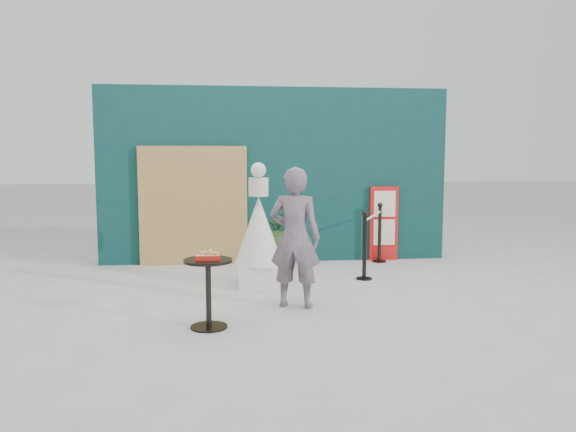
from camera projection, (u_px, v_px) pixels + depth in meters
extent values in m
plane|color=#ADAAA5|center=(299.00, 309.00, 6.79)|extent=(60.00, 60.00, 0.00)
cube|color=#0B3130|center=(275.00, 175.00, 9.74)|extent=(6.00, 0.30, 3.00)
cube|color=tan|center=(193.00, 206.00, 9.43)|extent=(1.80, 0.08, 2.00)
imported|color=slate|center=(295.00, 238.00, 6.80)|extent=(0.72, 0.59, 1.71)
cube|color=red|center=(384.00, 223.00, 9.86)|extent=(0.50, 0.06, 1.30)
cube|color=beige|center=(385.00, 204.00, 9.79)|extent=(0.38, 0.02, 0.45)
cube|color=beige|center=(384.00, 232.00, 9.84)|extent=(0.38, 0.02, 0.45)
cube|color=red|center=(384.00, 252.00, 9.88)|extent=(0.38, 0.02, 0.18)
cube|color=silver|center=(259.00, 275.00, 7.96)|extent=(0.59, 0.59, 0.32)
cone|color=silver|center=(259.00, 230.00, 7.89)|extent=(0.68, 0.68, 0.96)
cylinder|color=silver|center=(258.00, 187.00, 7.82)|extent=(0.28, 0.28, 0.26)
sphere|color=beige|center=(258.00, 170.00, 7.80)|extent=(0.21, 0.21, 0.21)
cylinder|color=black|center=(209.00, 327.00, 6.05)|extent=(0.40, 0.40, 0.02)
cylinder|color=black|center=(209.00, 295.00, 6.01)|extent=(0.06, 0.06, 0.72)
cylinder|color=black|center=(208.00, 261.00, 5.97)|extent=(0.52, 0.52, 0.03)
cube|color=#B22113|center=(208.00, 257.00, 5.97)|extent=(0.26, 0.19, 0.05)
cube|color=red|center=(208.00, 254.00, 5.96)|extent=(0.24, 0.17, 0.00)
cube|color=#DDA151|center=(204.00, 253.00, 5.97)|extent=(0.15, 0.14, 0.02)
cube|color=#C49247|center=(213.00, 253.00, 5.95)|extent=(0.13, 0.13, 0.02)
cone|color=yellow|center=(210.00, 251.00, 6.01)|extent=(0.06, 0.06, 0.06)
cylinder|color=brown|center=(280.00, 256.00, 9.56)|extent=(0.32, 0.32, 0.26)
cylinder|color=brown|center=(280.00, 247.00, 9.54)|extent=(0.35, 0.35, 0.04)
imported|color=#395C27|center=(280.00, 229.00, 9.51)|extent=(0.52, 0.45, 0.58)
cylinder|color=black|center=(364.00, 279.00, 8.40)|extent=(0.24, 0.24, 0.02)
cylinder|color=black|center=(365.00, 248.00, 8.34)|extent=(0.06, 0.06, 0.96)
sphere|color=black|center=(365.00, 214.00, 8.29)|extent=(0.09, 0.09, 0.09)
cylinder|color=black|center=(379.00, 261.00, 9.75)|extent=(0.24, 0.24, 0.02)
cylinder|color=black|center=(380.00, 235.00, 9.70)|extent=(0.06, 0.06, 0.96)
sphere|color=black|center=(380.00, 205.00, 9.64)|extent=(0.09, 0.09, 0.09)
cylinder|color=silver|center=(373.00, 216.00, 8.98)|extent=(0.63, 1.31, 0.03)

